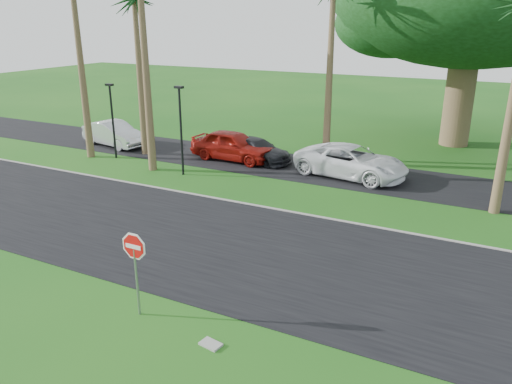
{
  "coord_description": "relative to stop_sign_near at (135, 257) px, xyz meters",
  "views": [
    {
      "loc": [
        8.88,
        -12.31,
        7.88
      ],
      "look_at": [
        1.04,
        3.16,
        1.8
      ],
      "focal_mm": 35.0,
      "sensor_mm": 36.0,
      "label": 1
    }
  ],
  "objects": [
    {
      "name": "car_red",
      "position": [
        -5.53,
        15.19,
        -0.91
      ],
      "size": [
        5.13,
        2.23,
        1.72
      ],
      "primitive_type": "imported",
      "rotation": [
        0.0,
        0.0,
        1.53
      ],
      "color": "maroon",
      "rests_on": "ground"
    },
    {
      "name": "parking_strip",
      "position": [
        -0.5,
        15.5,
        -1.76
      ],
      "size": [
        120.0,
        5.0,
        0.02
      ],
      "primitive_type": "cube",
      "color": "black",
      "rests_on": "ground"
    },
    {
      "name": "palm_left_mid",
      "position": [
        -11.0,
        14.0,
        6.9
      ],
      "size": [
        5.0,
        5.0,
        10.0
      ],
      "color": "brown",
      "rests_on": "ground"
    },
    {
      "name": "ground",
      "position": [
        -0.5,
        3.0,
        -1.77
      ],
      "size": [
        120.0,
        120.0,
        0.0
      ],
      "primitive_type": "plane",
      "color": "#154B12",
      "rests_on": "ground"
    },
    {
      "name": "car_dark",
      "position": [
        -4.2,
        15.6,
        -1.13
      ],
      "size": [
        4.74,
        2.83,
        1.29
      ],
      "primitive_type": "imported",
      "rotation": [
        0.0,
        0.0,
        1.33
      ],
      "color": "black",
      "rests_on": "ground"
    },
    {
      "name": "streetlight_right",
      "position": [
        -6.5,
        11.5,
        0.88
      ],
      "size": [
        0.45,
        0.25,
        4.64
      ],
      "color": "black",
      "rests_on": "ground"
    },
    {
      "name": "curb",
      "position": [
        -0.5,
        9.05,
        -1.74
      ],
      "size": [
        120.0,
        0.12,
        0.06
      ],
      "primitive_type": "cube",
      "color": "gray",
      "rests_on": "ground"
    },
    {
      "name": "stop_sign_near",
      "position": [
        0.0,
        0.0,
        0.0
      ],
      "size": [
        1.05,
        0.07,
        2.62
      ],
      "color": "gray",
      "rests_on": "ground"
    },
    {
      "name": "streetlight_left",
      "position": [
        -12.0,
        12.5,
        0.72
      ],
      "size": [
        0.45,
        0.25,
        4.34
      ],
      "color": "black",
      "rests_on": "ground"
    },
    {
      "name": "car_minivan",
      "position": [
        1.53,
        15.14,
        -0.96
      ],
      "size": [
        6.2,
        3.58,
        1.63
      ],
      "primitive_type": "imported",
      "rotation": [
        0.0,
        0.0,
        1.41
      ],
      "color": "white",
      "rests_on": "ground"
    },
    {
      "name": "utility_slab",
      "position": [
        2.53,
        -0.3,
        -1.74
      ],
      "size": [
        0.6,
        0.44,
        0.06
      ],
      "primitive_type": "cube",
      "rotation": [
        0.0,
        0.0,
        -0.16
      ],
      "color": "gray",
      "rests_on": "ground"
    },
    {
      "name": "car_silver",
      "position": [
        -14.03,
        14.7,
        -0.99
      ],
      "size": [
        4.96,
        2.5,
        1.56
      ],
      "primitive_type": "imported",
      "rotation": [
        0.0,
        0.0,
        1.39
      ],
      "color": "silver",
      "rests_on": "ground"
    },
    {
      "name": "road",
      "position": [
        -0.5,
        5.0,
        -1.76
      ],
      "size": [
        120.0,
        8.0,
        0.02
      ],
      "primitive_type": "cube",
      "color": "black",
      "rests_on": "ground"
    }
  ]
}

